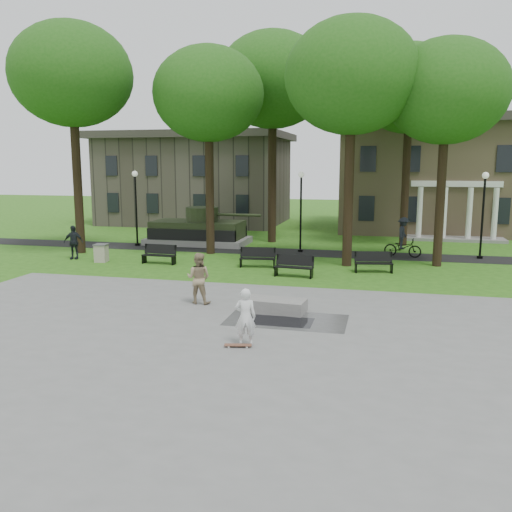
{
  "coord_description": "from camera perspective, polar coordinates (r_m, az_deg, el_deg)",
  "views": [
    {
      "loc": [
        5.34,
        -19.18,
        5.18
      ],
      "look_at": [
        0.19,
        2.31,
        1.4
      ],
      "focal_mm": 38.0,
      "sensor_mm": 36.0,
      "label": 1
    }
  ],
  "objects": [
    {
      "name": "plaza",
      "position": [
        16.01,
        -6.86,
        -9.21
      ],
      "size": [
        22.0,
        16.0,
        0.02
      ],
      "primitive_type": "cube",
      "color": "gray",
      "rests_on": "ground"
    },
    {
      "name": "tree_2",
      "position": [
        28.05,
        10.07,
        18.05
      ],
      "size": [
        6.6,
        6.6,
        12.16
      ],
      "color": "black",
      "rests_on": "ground"
    },
    {
      "name": "tree_1",
      "position": [
        31.5,
        -5.04,
        16.56
      ],
      "size": [
        6.2,
        6.2,
        11.63
      ],
      "color": "black",
      "rests_on": "ground"
    },
    {
      "name": "ground",
      "position": [
        20.57,
        -2.02,
        -4.88
      ],
      "size": [
        120.0,
        120.0,
        0.0
      ],
      "primitive_type": "plane",
      "color": "#2A5C15",
      "rests_on": "ground"
    },
    {
      "name": "tank_monument",
      "position": [
        35.48,
        -6.05,
        2.66
      ],
      "size": [
        7.45,
        3.4,
        2.4
      ],
      "color": "gray",
      "rests_on": "ground"
    },
    {
      "name": "park_bench_2",
      "position": [
        25.11,
        4.03,
        -1.0
      ],
      "size": [
        1.84,
        0.71,
        1.0
      ],
      "rotation": [
        0.0,
        0.0,
        -0.11
      ],
      "color": "black",
      "rests_on": "ground"
    },
    {
      "name": "lamp_left",
      "position": [
        35.1,
        -12.53,
        5.58
      ],
      "size": [
        0.36,
        0.36,
        4.73
      ],
      "color": "black",
      "rests_on": "ground"
    },
    {
      "name": "concrete_block",
      "position": [
        19.19,
        1.93,
        -5.2
      ],
      "size": [
        2.29,
        1.21,
        0.45
      ],
      "primitive_type": "cube",
      "rotation": [
        0.0,
        0.0,
        -0.1
      ],
      "color": "gray",
      "rests_on": "plaza"
    },
    {
      "name": "footpath",
      "position": [
        32.05,
        3.71,
        0.4
      ],
      "size": [
        44.0,
        2.6,
        0.01
      ],
      "primitive_type": "cube",
      "color": "black",
      "rests_on": "ground"
    },
    {
      "name": "building_right",
      "position": [
        45.42,
        19.57,
        8.11
      ],
      "size": [
        17.0,
        12.0,
        8.6
      ],
      "color": "#9E8460",
      "rests_on": "ground"
    },
    {
      "name": "cyclist",
      "position": [
        31.38,
        15.21,
        1.55
      ],
      "size": [
        2.14,
        1.26,
        2.24
      ],
      "rotation": [
        0.0,
        0.0,
        1.38
      ],
      "color": "black",
      "rests_on": "ground"
    },
    {
      "name": "tree_0",
      "position": [
        33.44,
        -18.84,
        17.55
      ],
      "size": [
        6.8,
        6.8,
        12.97
      ],
      "color": "black",
      "rests_on": "ground"
    },
    {
      "name": "tree_5",
      "position": [
        35.98,
        15.89,
        16.52
      ],
      "size": [
        6.4,
        6.4,
        12.44
      ],
      "color": "black",
      "rests_on": "ground"
    },
    {
      "name": "building_left",
      "position": [
        48.54,
        -6.26,
        7.79
      ],
      "size": [
        15.0,
        10.0,
        7.2
      ],
      "primitive_type": "cube",
      "color": "#4C443D",
      "rests_on": "ground"
    },
    {
      "name": "tree_3",
      "position": [
        29.0,
        19.42,
        15.95
      ],
      "size": [
        6.0,
        6.0,
        11.19
      ],
      "color": "black",
      "rests_on": "ground"
    },
    {
      "name": "park_bench_3",
      "position": [
        26.66,
        12.3,
        -0.57
      ],
      "size": [
        1.85,
        0.83,
        1.0
      ],
      "rotation": [
        0.0,
        0.0,
        0.18
      ],
      "color": "black",
      "rests_on": "ground"
    },
    {
      "name": "lamp_right",
      "position": [
        31.99,
        22.8,
        4.68
      ],
      "size": [
        0.36,
        0.36,
        4.73
      ],
      "color": "black",
      "rests_on": "ground"
    },
    {
      "name": "skateboarder",
      "position": [
        15.59,
        -1.12,
        -6.4
      ],
      "size": [
        0.68,
        0.52,
        1.67
      ],
      "primitive_type": "imported",
      "rotation": [
        0.0,
        0.0,
        3.36
      ],
      "color": "silver",
      "rests_on": "plaza"
    },
    {
      "name": "friend_watching",
      "position": [
        20.23,
        -6.06,
        -2.34
      ],
      "size": [
        0.96,
        0.76,
        1.91
      ],
      "primitive_type": "imported",
      "rotation": [
        0.0,
        0.0,
        3.1
      ],
      "color": "#988462",
      "rests_on": "plaza"
    },
    {
      "name": "trash_bin",
      "position": [
        29.97,
        -15.97,
        0.32
      ],
      "size": [
        0.73,
        0.73,
        0.96
      ],
      "rotation": [
        0.0,
        0.0,
        0.12
      ],
      "color": "#B3A993",
      "rests_on": "ground"
    },
    {
      "name": "lamp_mid",
      "position": [
        31.94,
        4.75,
        5.39
      ],
      "size": [
        0.36,
        0.36,
        4.73
      ],
      "color": "black",
      "rests_on": "ground"
    },
    {
      "name": "skateboard",
      "position": [
        15.63,
        -1.91,
        -9.44
      ],
      "size": [
        0.8,
        0.35,
        0.07
      ],
      "primitive_type": "cube",
      "rotation": [
        0.0,
        0.0,
        0.21
      ],
      "color": "brown",
      "rests_on": "plaza"
    },
    {
      "name": "park_bench_1",
      "position": [
        27.34,
        0.2,
        -0.1
      ],
      "size": [
        1.84,
        0.71,
        1.0
      ],
      "rotation": [
        0.0,
        0.0,
        0.1
      ],
      "color": "black",
      "rests_on": "ground"
    },
    {
      "name": "pedestrian_walker",
      "position": [
        31.26,
        -18.66,
        1.38
      ],
      "size": [
        1.14,
        0.61,
        1.86
      ],
      "primitive_type": "imported",
      "rotation": [
        0.0,
        0.0,
        0.15
      ],
      "color": "black",
      "rests_on": "ground"
    },
    {
      "name": "puddle",
      "position": [
        18.09,
        2.49,
        -6.87
      ],
      "size": [
        2.2,
        1.2,
        0.0
      ],
      "primitive_type": "cube",
      "color": "black",
      "rests_on": "plaza"
    },
    {
      "name": "tree_4",
      "position": [
        36.31,
        1.76,
        17.96
      ],
      "size": [
        7.2,
        7.2,
        13.5
      ],
      "color": "black",
      "rests_on": "ground"
    },
    {
      "name": "park_bench_0",
      "position": [
        28.76,
        -10.13,
        0.24
      ],
      "size": [
        1.82,
        0.62,
        1.0
      ],
      "rotation": [
        0.0,
        0.0,
        -0.05
      ],
      "color": "black",
      "rests_on": "ground"
    }
  ]
}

